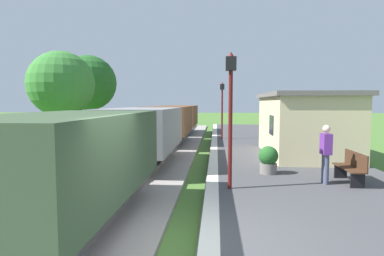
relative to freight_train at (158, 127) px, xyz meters
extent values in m
cube|color=silver|center=(2.80, -10.68, -1.14)|extent=(0.36, 60.00, 0.01)
cube|color=gray|center=(0.00, -10.68, -1.34)|extent=(3.80, 60.00, 0.12)
cube|color=slate|center=(0.72, -10.68, -1.21)|extent=(0.07, 60.00, 0.14)
cube|color=slate|center=(-0.72, -10.68, -1.21)|extent=(0.07, 60.00, 0.14)
cube|color=#384C33|center=(0.00, -9.90, 0.18)|extent=(2.50, 5.60, 1.60)
cube|color=black|center=(0.00, -9.90, -0.47)|extent=(2.10, 5.15, 0.50)
cylinder|color=black|center=(0.00, -8.11, -0.72)|extent=(1.56, 0.84, 0.84)
cylinder|color=black|center=(0.00, -11.69, -0.72)|extent=(1.56, 0.84, 0.84)
cylinder|color=black|center=(0.00, -6.95, -0.47)|extent=(0.20, 0.30, 0.20)
cube|color=gray|center=(0.00, -3.30, 0.18)|extent=(2.50, 5.60, 1.60)
cube|color=black|center=(0.00, -3.30, -0.47)|extent=(2.10, 5.15, 0.50)
cylinder|color=black|center=(0.00, -1.51, -0.72)|extent=(1.56, 0.84, 0.84)
cylinder|color=black|center=(0.00, -5.09, -0.72)|extent=(1.56, 0.84, 0.84)
cylinder|color=black|center=(0.00, -0.35, -0.47)|extent=(0.20, 0.30, 0.20)
cylinder|color=black|center=(0.00, -6.25, -0.47)|extent=(0.20, 0.30, 0.20)
cube|color=brown|center=(0.00, 3.30, 0.18)|extent=(2.50, 5.60, 1.60)
cube|color=black|center=(0.00, 3.30, -0.47)|extent=(2.10, 5.15, 0.50)
cylinder|color=black|center=(0.00, 5.09, -0.72)|extent=(1.56, 0.84, 0.84)
cylinder|color=black|center=(0.00, 1.51, -0.72)|extent=(1.56, 0.84, 0.84)
cylinder|color=black|center=(0.00, 6.25, -0.47)|extent=(0.20, 0.30, 0.20)
cylinder|color=black|center=(0.00, 0.35, -0.47)|extent=(0.20, 0.30, 0.20)
cube|color=brown|center=(0.00, 9.90, 0.18)|extent=(2.50, 5.60, 1.60)
cube|color=black|center=(0.00, 9.90, -0.47)|extent=(2.10, 5.15, 0.50)
cylinder|color=black|center=(0.00, 11.69, -0.72)|extent=(1.56, 0.84, 0.84)
cylinder|color=black|center=(0.00, 8.11, -0.72)|extent=(1.56, 0.84, 0.84)
cylinder|color=black|center=(0.00, 12.85, -0.47)|extent=(0.20, 0.30, 0.20)
cylinder|color=black|center=(0.00, 6.95, -0.47)|extent=(0.20, 0.30, 0.20)
cube|color=beige|center=(6.80, -1.35, 0.15)|extent=(3.20, 5.50, 2.60)
cube|color=#66605B|center=(6.80, -1.35, 1.54)|extent=(3.50, 5.80, 0.18)
cube|color=black|center=(5.19, -2.45, 0.28)|extent=(0.03, 0.90, 0.80)
cube|color=#422819|center=(6.78, -6.31, -0.71)|extent=(0.42, 1.50, 0.04)
cube|color=#422819|center=(6.97, -6.31, -0.46)|extent=(0.04, 1.50, 0.45)
cube|color=black|center=(6.78, -6.91, -0.94)|extent=(0.38, 0.06, 0.42)
cube|color=black|center=(6.78, -5.71, -0.94)|extent=(0.38, 0.06, 0.42)
cylinder|color=#474C66|center=(6.07, -6.54, -0.72)|extent=(0.15, 0.15, 0.86)
cylinder|color=#474C66|center=(6.06, -6.38, -0.72)|extent=(0.15, 0.15, 0.86)
cube|color=#662D8C|center=(6.06, -6.46, 0.01)|extent=(0.25, 0.39, 0.60)
sphere|color=beige|center=(6.06, -6.46, 0.45)|extent=(0.22, 0.22, 0.22)
cylinder|color=slate|center=(4.64, -5.22, -0.98)|extent=(0.56, 0.56, 0.34)
sphere|color=#235B23|center=(4.64, -5.22, -0.55)|extent=(0.64, 0.64, 0.64)
cylinder|color=#591414|center=(3.29, -7.19, 0.45)|extent=(0.11, 0.11, 3.20)
cube|color=black|center=(3.29, -7.19, 2.23)|extent=(0.28, 0.28, 0.36)
sphere|color=#F2E5BF|center=(3.29, -7.19, 2.23)|extent=(0.20, 0.20, 0.20)
cone|color=#591414|center=(3.29, -7.19, 2.47)|extent=(0.20, 0.20, 0.16)
cylinder|color=#591414|center=(3.29, 5.02, 0.45)|extent=(0.11, 0.11, 3.20)
cube|color=black|center=(3.29, 5.02, 2.23)|extent=(0.28, 0.28, 0.36)
sphere|color=#F2E5BF|center=(3.29, 5.02, 2.23)|extent=(0.20, 0.20, 0.20)
cone|color=#591414|center=(3.29, 5.02, 2.47)|extent=(0.20, 0.20, 0.16)
cylinder|color=#4C3823|center=(-5.83, 1.68, -0.26)|extent=(0.28, 0.28, 2.26)
sphere|color=#387A33|center=(-5.83, 1.68, 2.26)|extent=(3.70, 3.70, 3.70)
cylinder|color=#4C3823|center=(-7.37, 9.36, -0.12)|extent=(0.28, 0.28, 2.55)
sphere|color=#235B23|center=(-7.37, 9.36, 2.81)|extent=(4.42, 4.42, 4.42)
camera|label=1|loc=(2.90, -15.83, 1.19)|focal=29.83mm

